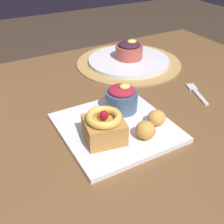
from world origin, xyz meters
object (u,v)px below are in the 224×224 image
object	(u,v)px
fritter_middle	(156,118)
berry_ramekin	(122,98)
fork	(196,92)
fritter_front	(146,130)
front_plate	(116,127)
back_plate	(129,60)
cake_slice	(104,127)
back_ramekin	(129,50)

from	to	relation	value
fritter_middle	berry_ramekin	bearing A→B (deg)	111.25
berry_ramekin	fork	size ratio (longest dim) A/B	0.68
fritter_front	fritter_middle	xyz separation A→B (m)	(0.05, 0.03, -0.00)
front_plate	back_plate	xyz separation A→B (m)	(0.24, 0.33, 0.01)
fritter_middle	cake_slice	bearing A→B (deg)	175.50
berry_ramekin	back_ramekin	distance (m)	0.34
berry_ramekin	cake_slice	bearing A→B (deg)	-137.72
front_plate	fork	bearing A→B (deg)	7.64
back_ramekin	fork	size ratio (longest dim) A/B	0.80
cake_slice	fritter_front	xyz separation A→B (m)	(0.08, -0.04, -0.01)
front_plate	fork	distance (m)	0.30
cake_slice	fork	bearing A→B (deg)	11.65
fritter_front	fritter_middle	distance (m)	0.06
fritter_front	back_ramekin	size ratio (longest dim) A/B	0.46
cake_slice	berry_ramekin	bearing A→B (deg)	42.28
cake_slice	fritter_middle	distance (m)	0.14
berry_ramekin	fritter_front	distance (m)	0.13
cake_slice	berry_ramekin	size ratio (longest dim) A/B	1.18
cake_slice	back_plate	distance (m)	0.46
berry_ramekin	back_ramekin	size ratio (longest dim) A/B	0.85
back_ramekin	back_plate	bearing A→B (deg)	-123.18
back_ramekin	fork	xyz separation A→B (m)	(0.05, -0.30, -0.04)
fritter_middle	back_ramekin	size ratio (longest dim) A/B	0.44
berry_ramekin	fork	bearing A→B (deg)	-3.86
fritter_front	fritter_middle	bearing A→B (deg)	29.26
fritter_middle	front_plate	bearing A→B (deg)	154.28
berry_ramekin	fritter_front	world-z (taller)	berry_ramekin
front_plate	fritter_middle	bearing A→B (deg)	-25.72
fork	fritter_middle	bearing A→B (deg)	131.11
front_plate	back_plate	world-z (taller)	back_plate
front_plate	back_ramekin	distance (m)	0.42
fritter_front	fork	distance (m)	0.29
berry_ramekin	fritter_middle	size ratio (longest dim) A/B	1.91
fritter_front	berry_ramekin	bearing A→B (deg)	83.69
back_plate	back_ramekin	size ratio (longest dim) A/B	2.95
berry_ramekin	fritter_middle	world-z (taller)	berry_ramekin
front_plate	fritter_middle	world-z (taller)	fritter_middle
front_plate	fritter_middle	xyz separation A→B (m)	(0.09, -0.04, 0.02)
fritter_middle	fork	distance (m)	0.23
front_plate	fritter_middle	size ratio (longest dim) A/B	5.88
fritter_front	back_ramekin	xyz separation A→B (m)	(0.21, 0.41, 0.01)
berry_ramekin	back_ramekin	bearing A→B (deg)	54.58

